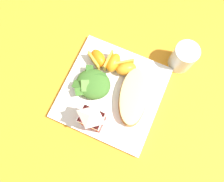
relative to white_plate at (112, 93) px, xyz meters
name	(u,v)px	position (x,y,z in m)	size (l,w,h in m)	color
ground	(112,93)	(0.00, 0.00, -0.01)	(3.00, 3.00, 0.00)	orange
white_plate	(112,93)	(0.00, 0.00, 0.00)	(0.28, 0.28, 0.02)	white
cheesy_pizza_bread	(133,97)	(-0.06, -0.01, 0.03)	(0.12, 0.18, 0.04)	#A87038
green_salad_pile	(93,84)	(0.06, 0.01, 0.03)	(0.10, 0.10, 0.05)	#3D7028
milk_carton	(92,119)	(0.01, 0.10, 0.07)	(0.06, 0.04, 0.11)	#B7332D
orange_wedge_front	(126,68)	(-0.01, -0.08, 0.03)	(0.07, 0.06, 0.04)	orange
orange_wedge_middle	(113,62)	(0.03, -0.08, 0.03)	(0.04, 0.06, 0.04)	orange
orange_wedge_rear	(98,59)	(0.08, -0.07, 0.03)	(0.07, 0.06, 0.04)	orange
drinking_clear_cup	(183,57)	(-0.15, -0.17, 0.04)	(0.07, 0.07, 0.09)	silver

